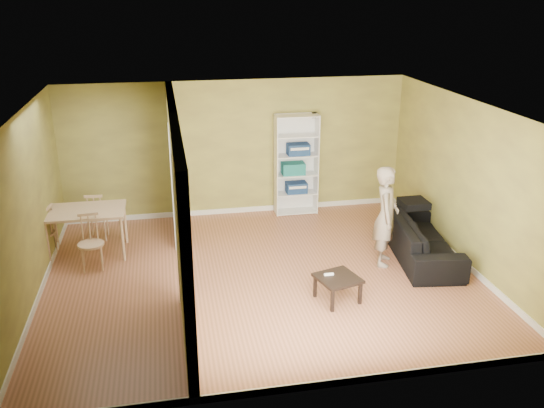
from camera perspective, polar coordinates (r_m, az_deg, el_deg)
The scene contains 15 objects.
room_shell at distance 8.41m, azimuth -1.08°, elevation 0.72°, with size 6.50×6.50×6.50m.
partition at distance 8.30m, azimuth -9.27°, elevation 0.18°, with size 0.22×5.50×2.60m, color #B1AF4A, non-canonical shape.
wall_speaker at distance 11.09m, azimuth 4.23°, elevation 8.78°, with size 0.10×0.10×0.10m, color black.
sofa at distance 9.72m, azimuth 14.61°, elevation -2.73°, with size 0.94×2.20×0.84m, color black.
person at distance 9.15m, azimuth 11.28°, elevation -0.37°, with size 0.54×0.69×1.90m, color slate.
bookshelf at distance 11.15m, azimuth 2.35°, elevation 3.98°, with size 0.82×0.36×1.95m.
paper_box_navy_a at distance 11.25m, azimuth 2.42°, elevation 1.66°, with size 0.40×0.26×0.21m, color #172150.
paper_box_teal at distance 11.11m, azimuth 2.11°, elevation 3.55°, with size 0.44×0.28×0.22m, color teal.
paper_box_navy_b at distance 11.03m, azimuth 2.61°, elevation 5.45°, with size 0.42×0.27×0.21m, color navy.
coffee_table at distance 8.20m, azimuth 6.53°, elevation -7.53°, with size 0.55×0.55×0.37m.
game_controller at distance 8.20m, azimuth 5.65°, elevation -6.95°, with size 0.14×0.04×0.03m, color white.
dining_table at distance 9.85m, azimuth -17.96°, elevation -1.00°, with size 1.25×0.83×0.78m.
chair_left at distance 10.09m, azimuth -21.82°, elevation -2.56°, with size 0.41×0.41×0.89m, color tan, non-canonical shape.
chair_near at distance 9.41m, azimuth -17.52°, elevation -3.68°, with size 0.41×0.41×0.89m, color tan, non-canonical shape.
chair_far at distance 10.53m, azimuth -16.94°, elevation -1.08°, with size 0.40×0.40×0.86m, color #D7B98D, non-canonical shape.
Camera 1 is at (-1.33, -7.80, 4.15)m, focal length 38.00 mm.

